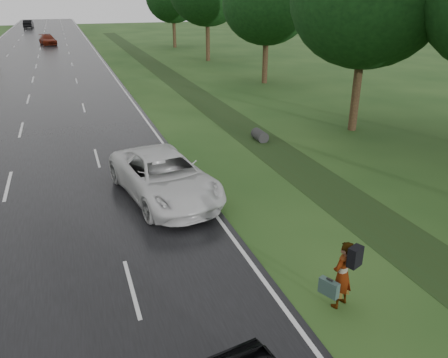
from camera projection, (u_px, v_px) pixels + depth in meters
The scene contains 9 objects.
road at pixel (38, 60), 48.82m from camera, with size 14.00×180.00×0.04m, color black.
edge_stripe_east at pixel (100, 57), 50.91m from camera, with size 0.12×180.00×0.01m, color silver.
center_line at pixel (38, 60), 48.81m from camera, with size 0.12×180.00×0.01m, color silver.
drainage_ditch at pixel (207, 102), 29.64m from camera, with size 2.20×120.00×0.56m.
tree_east_c at pixel (267, 4), 33.93m from camera, with size 7.00×7.00×9.29m.
pedestrian at pixel (342, 274), 10.05m from camera, with size 0.91×0.71×1.73m.
white_pickup at pixel (164, 176), 15.59m from camera, with size 2.64×5.73×1.59m, color silver.
far_car_red at pixel (48, 40), 62.85m from camera, with size 1.92×4.72×1.37m, color maroon.
far_car_dark at pixel (28, 24), 93.73m from camera, with size 1.74×4.98×1.64m, color black.
Camera 1 is at (2.63, -9.26, 6.85)m, focal length 35.00 mm.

